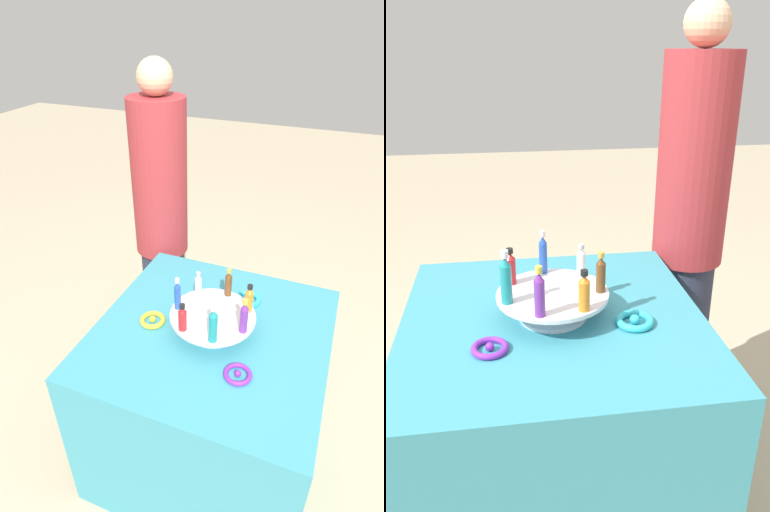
# 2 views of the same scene
# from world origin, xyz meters

# --- Properties ---
(ground_plane) EXTENTS (12.00, 12.00, 0.00)m
(ground_plane) POSITION_xyz_m (0.00, 0.00, 0.00)
(ground_plane) COLOR tan
(party_table) EXTENTS (0.85, 0.85, 0.73)m
(party_table) POSITION_xyz_m (0.00, 0.00, 0.36)
(party_table) COLOR teal
(party_table) RESTS_ON ground_plane
(display_stand) EXTENTS (0.31, 0.31, 0.08)m
(display_stand) POSITION_xyz_m (0.00, 0.00, 0.78)
(display_stand) COLOR silver
(display_stand) RESTS_ON party_table
(bottle_clear) EXTENTS (0.03, 0.03, 0.10)m
(bottle_clear) POSITION_xyz_m (-0.09, 0.09, 0.85)
(bottle_clear) COLOR silver
(bottle_clear) RESTS_ON display_stand
(bottle_blue) EXTENTS (0.02, 0.02, 0.13)m
(bottle_blue) POSITION_xyz_m (-0.13, -0.01, 0.86)
(bottle_blue) COLOR #234CAD
(bottle_blue) RESTS_ON display_stand
(bottle_red) EXTENTS (0.03, 0.03, 0.11)m
(bottle_red) POSITION_xyz_m (-0.07, -0.11, 0.85)
(bottle_red) COLOR #B21E23
(bottle_red) RESTS_ON display_stand
(bottle_teal) EXTENTS (0.03, 0.03, 0.15)m
(bottle_teal) POSITION_xyz_m (0.04, -0.13, 0.87)
(bottle_teal) COLOR teal
(bottle_teal) RESTS_ON display_stand
(bottle_purple) EXTENTS (0.03, 0.03, 0.14)m
(bottle_purple) POSITION_xyz_m (0.13, -0.04, 0.87)
(bottle_purple) COLOR #702D93
(bottle_purple) RESTS_ON display_stand
(bottle_orange) EXTENTS (0.03, 0.03, 0.11)m
(bottle_orange) POSITION_xyz_m (0.11, 0.07, 0.86)
(bottle_orange) COLOR orange
(bottle_orange) RESTS_ON display_stand
(bottle_brown) EXTENTS (0.03, 0.03, 0.12)m
(bottle_brown) POSITION_xyz_m (0.02, 0.13, 0.86)
(bottle_brown) COLOR brown
(bottle_brown) RESTS_ON display_stand
(ribbon_bow_teal) EXTENTS (0.11, 0.11, 0.03)m
(ribbon_bow_teal) POSITION_xyz_m (0.08, 0.22, 0.74)
(ribbon_bow_teal) COLOR #2DB7CC
(ribbon_bow_teal) RESTS_ON party_table
(ribbon_bow_gold) EXTENTS (0.10, 0.10, 0.03)m
(ribbon_bow_gold) POSITION_xyz_m (-0.23, -0.04, 0.74)
(ribbon_bow_gold) COLOR gold
(ribbon_bow_gold) RESTS_ON party_table
(ribbon_bow_purple) EXTENTS (0.09, 0.09, 0.02)m
(ribbon_bow_purple) POSITION_xyz_m (0.15, -0.18, 0.73)
(ribbon_bow_purple) COLOR purple
(ribbon_bow_purple) RESTS_ON party_table
(person_figure) EXTENTS (0.27, 0.27, 1.58)m
(person_figure) POSITION_xyz_m (-0.48, 0.57, 0.80)
(person_figure) COLOR #282D42
(person_figure) RESTS_ON ground_plane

